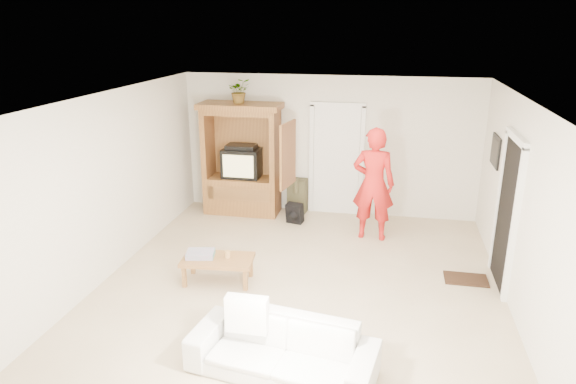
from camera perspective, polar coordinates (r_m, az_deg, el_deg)
name	(u,v)px	position (r m, az deg, el deg)	size (l,w,h in m)	color
floor	(300,284)	(7.31, 1.35, -10.20)	(6.00, 6.00, 0.00)	tan
ceiling	(302,98)	(6.49, 1.52, 10.42)	(6.00, 6.00, 0.00)	white
wall_back	(329,146)	(9.65, 4.57, 5.13)	(5.50, 5.50, 0.00)	silver
wall_front	(233,318)	(4.14, -6.11, -13.74)	(5.50, 5.50, 0.00)	silver
wall_left	(111,184)	(7.73, -19.07, 0.82)	(6.00, 6.00, 0.00)	silver
wall_right	(522,211)	(6.90, 24.56, -1.93)	(6.00, 6.00, 0.00)	silver
armoire	(243,166)	(9.73, -4.99, 2.86)	(1.82, 1.14, 2.10)	olive
door_back	(336,161)	(9.67, 5.39, 3.42)	(0.85, 0.05, 2.04)	white
doorway_right	(507,215)	(7.53, 23.15, -2.37)	(0.05, 0.90, 2.04)	black
framed_picture	(496,151)	(8.60, 22.07, 4.26)	(0.03, 0.60, 0.48)	black
doormat	(466,279)	(7.84, 19.16, -9.13)	(0.60, 0.40, 0.02)	#382316
plant	(239,91)	(9.44, -5.43, 11.12)	(0.40, 0.35, 0.45)	#4C7238
man	(373,184)	(8.59, 9.47, 0.88)	(0.70, 0.46, 1.91)	red
sofa	(282,349)	(5.54, -0.63, -17.04)	(1.94, 0.76, 0.57)	silver
coffee_table	(218,261)	(7.30, -7.82, -7.62)	(1.03, 0.62, 0.37)	olive
towel	(200,254)	(7.35, -9.70, -6.80)	(0.38, 0.28, 0.08)	#D7478F
candle	(228,254)	(7.26, -6.73, -6.89)	(0.08, 0.08, 0.10)	tan
backpack_black	(295,214)	(9.35, 0.75, -2.41)	(0.29, 0.17, 0.36)	black
backpack_olive	(297,196)	(9.85, 1.05, -0.40)	(0.35, 0.26, 0.66)	#47442B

